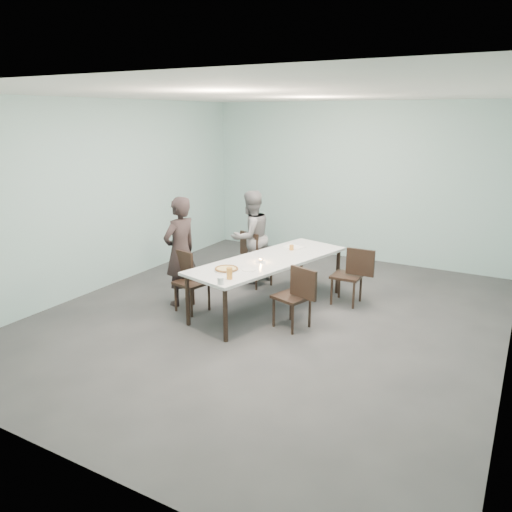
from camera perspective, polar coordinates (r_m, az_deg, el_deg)
The scene contains 16 objects.
ground at distance 7.10m, azimuth 1.66°, elevation -6.97°, with size 7.00×7.00×0.00m, color #333335.
room_shell at distance 6.58m, azimuth 1.80°, elevation 9.49°, with size 6.02×7.02×3.01m.
table at distance 7.20m, azimuth 1.51°, elevation -0.77°, with size 1.51×2.74×0.75m.
chair_near_left at distance 7.26m, azimuth -7.79°, elevation -2.36°, with size 0.64×0.50×0.87m.
chair_far_left at distance 8.28m, azimuth -0.28°, elevation 0.08°, with size 0.65×0.53×0.87m.
chair_near_right at distance 6.57m, azimuth 4.67°, elevation -4.26°, with size 0.65×0.52×0.87m.
chair_far_right at distance 7.54m, azimuth 10.96°, elevation -1.82°, with size 0.61×0.42×0.87m.
diner_near at distance 7.43m, azimuth -8.65°, elevation 0.53°, with size 0.59×0.39×1.63m, color black.
diner_far at distance 8.36m, azimuth -0.59°, elevation 2.20°, with size 0.76×0.59×1.55m, color slate.
pizza at distance 6.67m, azimuth -3.39°, elevation -1.50°, with size 0.34×0.34×0.04m.
side_plate at distance 6.67m, azimuth -0.82°, elevation -1.58°, with size 0.18×0.18×0.01m, color white.
beer_glass at distance 6.30m, azimuth -3.05°, elevation -2.00°, with size 0.08×0.08×0.15m, color orange.
water_tumbler at distance 6.12m, azimuth -4.06°, elevation -2.85°, with size 0.08×0.08×0.09m, color silver.
tealight at distance 7.03m, azimuth 0.54°, elevation -0.54°, with size 0.06×0.06×0.05m.
amber_tumbler at distance 7.67m, azimuth 4.08°, elevation 0.98°, with size 0.07×0.07×0.08m, color orange.
menu at distance 7.86m, azimuth 4.35°, elevation 1.06°, with size 0.30×0.22×0.01m, color silver.
Camera 1 is at (3.02, -5.80, 2.76)m, focal length 35.00 mm.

